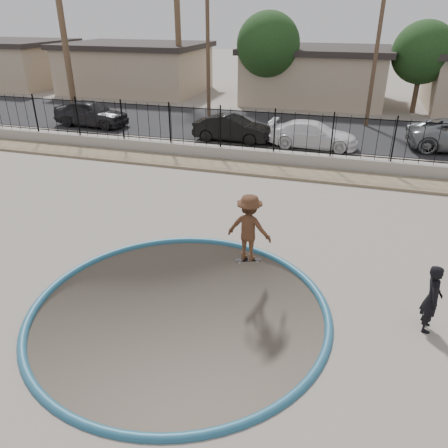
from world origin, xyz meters
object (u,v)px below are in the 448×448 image
Objects in this scene: videographer at (432,299)px; car_b at (232,128)px; car_c at (313,134)px; car_a at (91,113)px; skateboard at (248,260)px; skater at (249,231)px.

videographer is 0.39× the size of car_b.
videographer reaches higher than car_c.
car_c is at bearing -89.53° from car_a.
car_b is 4.23m from car_c.
skater is at bearing -174.96° from skateboard.
car_c reaches higher than skateboard.
car_b is (8.96, -0.79, -0.10)m from car_a.
videographer is at bearing -162.72° from car_c.
car_c is (13.19, -0.72, -0.12)m from car_a.
car_a is at bearing -38.93° from skater.
car_a is 9.00m from car_b.
car_c is at bearing 66.47° from skateboard.
car_b is (-3.81, 11.80, 0.65)m from skateboard.
skater reaches higher than car_a.
car_c is at bearing -86.84° from car_b.
skater is at bearing 72.32° from videographer.
skater is 11.88m from car_c.
videographer reaches higher than skateboard.
skater is 4.71m from videographer.
car_b is (-8.23, 13.43, -0.09)m from videographer.
videographer is 22.32m from car_a.
skateboard is at bearing -147.77° from skater.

